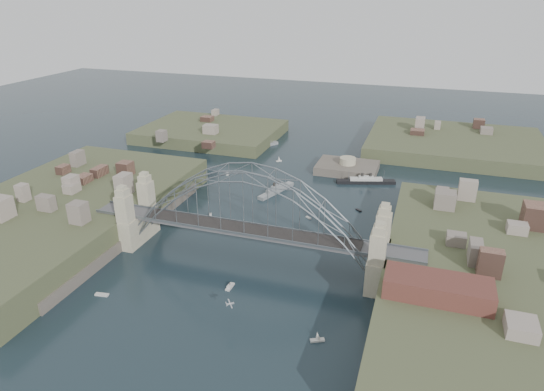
{
  "coord_description": "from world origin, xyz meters",
  "views": [
    {
      "loc": [
        38.23,
        -96.15,
        62.19
      ],
      "look_at": [
        0.0,
        18.0,
        10.0
      ],
      "focal_mm": 31.46,
      "sensor_mm": 36.0,
      "label": 1
    }
  ],
  "objects_px": {
    "ocean_liner": "(366,181)",
    "wharf_shed": "(438,288)",
    "fort_island": "(347,172)",
    "naval_cruiser_near": "(276,190)",
    "naval_cruiser_far": "(262,145)",
    "bridge": "(248,215)"
  },
  "relations": [
    {
      "from": "fort_island",
      "to": "wharf_shed",
      "type": "height_order",
      "value": "wharf_shed"
    },
    {
      "from": "naval_cruiser_near",
      "to": "naval_cruiser_far",
      "type": "xyz_separation_m",
      "value": [
        -21.3,
        45.11,
        0.06
      ]
    },
    {
      "from": "fort_island",
      "to": "naval_cruiser_near",
      "type": "distance_m",
      "value": 33.03
    },
    {
      "from": "bridge",
      "to": "wharf_shed",
      "type": "relative_size",
      "value": 4.2
    },
    {
      "from": "fort_island",
      "to": "naval_cruiser_near",
      "type": "height_order",
      "value": "fort_island"
    },
    {
      "from": "wharf_shed",
      "to": "naval_cruiser_far",
      "type": "relative_size",
      "value": 1.37
    },
    {
      "from": "wharf_shed",
      "to": "ocean_liner",
      "type": "distance_m",
      "value": 78.82
    },
    {
      "from": "fort_island",
      "to": "wharf_shed",
      "type": "distance_m",
      "value": 90.48
    },
    {
      "from": "naval_cruiser_far",
      "to": "wharf_shed",
      "type": "bearing_deg",
      "value": -54.73
    },
    {
      "from": "bridge",
      "to": "ocean_liner",
      "type": "bearing_deg",
      "value": 71.48
    },
    {
      "from": "fort_island",
      "to": "naval_cruiser_far",
      "type": "bearing_deg",
      "value": 155.84
    },
    {
      "from": "ocean_liner",
      "to": "wharf_shed",
      "type": "bearing_deg",
      "value": -72.38
    },
    {
      "from": "naval_cruiser_near",
      "to": "wharf_shed",
      "type": "bearing_deg",
      "value": -48.22
    },
    {
      "from": "naval_cruiser_far",
      "to": "ocean_liner",
      "type": "bearing_deg",
      "value": -29.49
    },
    {
      "from": "naval_cruiser_far",
      "to": "naval_cruiser_near",
      "type": "bearing_deg",
      "value": -64.73
    },
    {
      "from": "fort_island",
      "to": "ocean_liner",
      "type": "relative_size",
      "value": 1.09
    },
    {
      "from": "fort_island",
      "to": "wharf_shed",
      "type": "bearing_deg",
      "value": -69.15
    },
    {
      "from": "wharf_shed",
      "to": "ocean_liner",
      "type": "xyz_separation_m",
      "value": [
        -23.7,
        74.6,
        -9.23
      ]
    },
    {
      "from": "wharf_shed",
      "to": "naval_cruiser_far",
      "type": "height_order",
      "value": "wharf_shed"
    },
    {
      "from": "fort_island",
      "to": "naval_cruiser_far",
      "type": "height_order",
      "value": "fort_island"
    },
    {
      "from": "fort_island",
      "to": "bridge",
      "type": "bearing_deg",
      "value": -99.73
    },
    {
      "from": "bridge",
      "to": "fort_island",
      "type": "distance_m",
      "value": 72.14
    }
  ]
}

